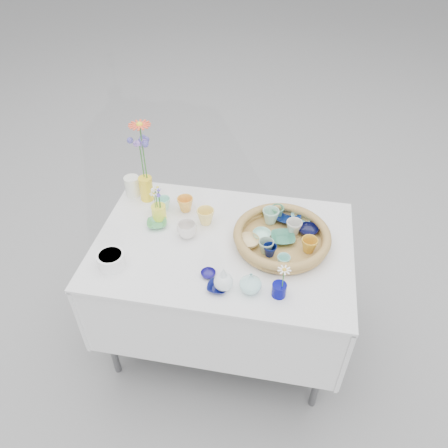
% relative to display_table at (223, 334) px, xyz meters
% --- Properties ---
extents(ground, '(80.00, 80.00, 0.00)m').
position_rel_display_table_xyz_m(ground, '(0.00, 0.00, 0.00)').
color(ground, gray).
extents(display_table, '(1.26, 0.86, 0.77)m').
position_rel_display_table_xyz_m(display_table, '(0.00, 0.00, 0.00)').
color(display_table, silver).
rests_on(display_table, ground).
extents(wicker_tray, '(0.47, 0.47, 0.08)m').
position_rel_display_table_xyz_m(wicker_tray, '(0.28, 0.05, 0.80)').
color(wicker_tray, brown).
rests_on(wicker_tray, display_table).
extents(tray_ceramic_0, '(0.14, 0.14, 0.03)m').
position_rel_display_table_xyz_m(tray_ceramic_0, '(0.30, 0.21, 0.80)').
color(tray_ceramic_0, navy).
rests_on(tray_ceramic_0, wicker_tray).
extents(tray_ceramic_1, '(0.13, 0.13, 0.03)m').
position_rel_display_table_xyz_m(tray_ceramic_1, '(0.40, 0.13, 0.80)').
color(tray_ceramic_1, black).
rests_on(tray_ceramic_1, wicker_tray).
extents(tray_ceramic_2, '(0.10, 0.10, 0.07)m').
position_rel_display_table_xyz_m(tray_ceramic_2, '(0.41, 0.00, 0.82)').
color(tray_ceramic_2, gold).
rests_on(tray_ceramic_2, wicker_tray).
extents(tray_ceramic_3, '(0.14, 0.14, 0.03)m').
position_rel_display_table_xyz_m(tray_ceramic_3, '(0.29, 0.05, 0.80)').
color(tray_ceramic_3, '#34795D').
rests_on(tray_ceramic_3, wicker_tray).
extents(tray_ceramic_4, '(0.10, 0.10, 0.07)m').
position_rel_display_table_xyz_m(tray_ceramic_4, '(0.21, -0.05, 0.82)').
color(tray_ceramic_4, '#8FB296').
rests_on(tray_ceramic_4, wicker_tray).
extents(tray_ceramic_5, '(0.12, 0.12, 0.03)m').
position_rel_display_table_xyz_m(tray_ceramic_5, '(0.18, 0.06, 0.80)').
color(tray_ceramic_5, '#A7E6CE').
rests_on(tray_ceramic_5, wicker_tray).
extents(tray_ceramic_6, '(0.10, 0.10, 0.08)m').
position_rel_display_table_xyz_m(tray_ceramic_6, '(0.21, 0.18, 0.82)').
color(tray_ceramic_6, '#A3D4BB').
rests_on(tray_ceramic_6, wicker_tray).
extents(tray_ceramic_7, '(0.08, 0.08, 0.07)m').
position_rel_display_table_xyz_m(tray_ceramic_7, '(0.33, 0.11, 0.82)').
color(tray_ceramic_7, silver).
rests_on(tray_ceramic_7, wicker_tray).
extents(tray_ceramic_8, '(0.13, 0.13, 0.02)m').
position_rel_display_table_xyz_m(tray_ceramic_8, '(0.37, 0.22, 0.80)').
color(tray_ceramic_8, '#7BD7EF').
rests_on(tray_ceramic_8, wicker_tray).
extents(tray_ceramic_9, '(0.08, 0.08, 0.06)m').
position_rel_display_table_xyz_m(tray_ceramic_9, '(0.23, -0.06, 0.81)').
color(tray_ceramic_9, '#050F47').
rests_on(tray_ceramic_9, wicker_tray).
extents(tray_ceramic_10, '(0.12, 0.12, 0.03)m').
position_rel_display_table_xyz_m(tray_ceramic_10, '(0.13, -0.01, 0.80)').
color(tray_ceramic_10, '#DEC283').
rests_on(tray_ceramic_10, wicker_tray).
extents(tray_ceramic_11, '(0.08, 0.08, 0.06)m').
position_rel_display_table_xyz_m(tray_ceramic_11, '(0.30, -0.12, 0.81)').
color(tray_ceramic_11, '#89D1C3').
rests_on(tray_ceramic_11, wicker_tray).
extents(tray_ceramic_12, '(0.09, 0.09, 0.06)m').
position_rel_display_table_xyz_m(tray_ceramic_12, '(0.24, 0.23, 0.81)').
color(tray_ceramic_12, '#5A9B71').
rests_on(tray_ceramic_12, wicker_tray).
extents(loose_ceramic_0, '(0.09, 0.09, 0.08)m').
position_rel_display_table_xyz_m(loose_ceramic_0, '(-0.24, 0.21, 0.81)').
color(loose_ceramic_0, '#F8AE40').
rests_on(loose_ceramic_0, display_table).
extents(loose_ceramic_1, '(0.11, 0.11, 0.08)m').
position_rel_display_table_xyz_m(loose_ceramic_1, '(-0.12, 0.13, 0.81)').
color(loose_ceramic_1, '#FCDE70').
rests_on(loose_ceramic_1, display_table).
extents(loose_ceramic_2, '(0.13, 0.13, 0.03)m').
position_rel_display_table_xyz_m(loose_ceramic_2, '(-0.36, 0.07, 0.78)').
color(loose_ceramic_2, '#51A76B').
rests_on(loose_ceramic_2, display_table).
extents(loose_ceramic_3, '(0.13, 0.13, 0.08)m').
position_rel_display_table_xyz_m(loose_ceramic_3, '(-0.19, 0.02, 0.80)').
color(loose_ceramic_3, silver).
rests_on(loose_ceramic_3, display_table).
extents(loose_ceramic_4, '(0.09, 0.09, 0.02)m').
position_rel_display_table_xyz_m(loose_ceramic_4, '(-0.03, -0.23, 0.78)').
color(loose_ceramic_4, navy).
rests_on(loose_ceramic_4, display_table).
extents(loose_ceramic_5, '(0.08, 0.08, 0.07)m').
position_rel_display_table_xyz_m(loose_ceramic_5, '(-0.36, 0.21, 0.80)').
color(loose_ceramic_5, '#9EECD3').
rests_on(loose_ceramic_5, display_table).
extents(loose_ceramic_6, '(0.10, 0.10, 0.02)m').
position_rel_display_table_xyz_m(loose_ceramic_6, '(0.03, -0.29, 0.78)').
color(loose_ceramic_6, '#0E1452').
rests_on(loose_ceramic_6, display_table).
extents(fluted_bowl, '(0.17, 0.17, 0.07)m').
position_rel_display_table_xyz_m(fluted_bowl, '(-0.48, -0.24, 0.80)').
color(fluted_bowl, white).
rests_on(fluted_bowl, display_table).
extents(bud_vase_paleblue, '(0.11, 0.11, 0.13)m').
position_rel_display_table_xyz_m(bud_vase_paleblue, '(0.05, -0.29, 0.83)').
color(bud_vase_paleblue, white).
rests_on(bud_vase_paleblue, display_table).
extents(bud_vase_seafoam, '(0.12, 0.12, 0.10)m').
position_rel_display_table_xyz_m(bud_vase_seafoam, '(0.17, -0.28, 0.82)').
color(bud_vase_seafoam, '#B1ECE7').
rests_on(bud_vase_seafoam, display_table).
extents(bud_vase_cobalt, '(0.08, 0.08, 0.06)m').
position_rel_display_table_xyz_m(bud_vase_cobalt, '(0.30, -0.28, 0.80)').
color(bud_vase_cobalt, '#00016B').
rests_on(bud_vase_cobalt, display_table).
extents(single_daisy, '(0.07, 0.07, 0.12)m').
position_rel_display_table_xyz_m(single_daisy, '(0.31, -0.29, 0.88)').
color(single_daisy, white).
rests_on(single_daisy, bud_vase_cobalt).
extents(tall_vase_yellow, '(0.09, 0.09, 0.14)m').
position_rel_display_table_xyz_m(tall_vase_yellow, '(-0.48, 0.27, 0.83)').
color(tall_vase_yellow, yellow).
rests_on(tall_vase_yellow, display_table).
extents(gerbera, '(0.17, 0.17, 0.33)m').
position_rel_display_table_xyz_m(gerbera, '(-0.47, 0.28, 1.06)').
color(gerbera, '#FF4F2E').
rests_on(gerbera, tall_vase_yellow).
extents(hydrangea, '(0.11, 0.11, 0.28)m').
position_rel_display_table_xyz_m(hydrangea, '(-0.48, 0.29, 1.01)').
color(hydrangea, '#524EAA').
rests_on(hydrangea, tall_vase_yellow).
extents(white_pitcher, '(0.14, 0.12, 0.11)m').
position_rel_display_table_xyz_m(white_pitcher, '(-0.57, 0.30, 0.82)').
color(white_pitcher, white).
rests_on(white_pitcher, display_table).
extents(daisy_cup, '(0.08, 0.08, 0.08)m').
position_rel_display_table_xyz_m(daisy_cup, '(-0.36, 0.12, 0.81)').
color(daisy_cup, '#FDF63D').
rests_on(daisy_cup, display_table).
extents(daisy_posy, '(0.10, 0.10, 0.13)m').
position_rel_display_table_xyz_m(daisy_posy, '(-0.36, 0.12, 0.91)').
color(daisy_posy, white).
rests_on(daisy_posy, daisy_cup).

